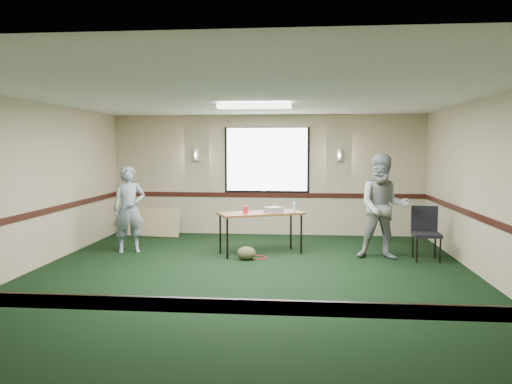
# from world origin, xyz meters

# --- Properties ---
(ground) EXTENTS (8.00, 8.00, 0.00)m
(ground) POSITION_xyz_m (0.00, 0.00, 0.00)
(ground) COLOR black
(ground) RESTS_ON ground
(room_shell) EXTENTS (8.00, 8.02, 8.00)m
(room_shell) POSITION_xyz_m (0.00, 2.12, 1.58)
(room_shell) COLOR tan
(room_shell) RESTS_ON ground
(folding_table) EXTENTS (1.66, 1.19, 0.77)m
(folding_table) POSITION_xyz_m (0.03, 1.90, 0.71)
(folding_table) COLOR brown
(folding_table) RESTS_ON ground
(projector) EXTENTS (0.37, 0.37, 0.10)m
(projector) POSITION_xyz_m (0.26, 1.96, 0.82)
(projector) COLOR gray
(projector) RESTS_ON folding_table
(game_console) EXTENTS (0.24, 0.22, 0.05)m
(game_console) POSITION_xyz_m (0.33, 2.09, 0.80)
(game_console) COLOR silver
(game_console) RESTS_ON folding_table
(red_cup) EXTENTS (0.09, 0.09, 0.13)m
(red_cup) POSITION_xyz_m (-0.23, 1.75, 0.84)
(red_cup) COLOR red
(red_cup) RESTS_ON folding_table
(water_bottle) EXTENTS (0.06, 0.06, 0.19)m
(water_bottle) POSITION_xyz_m (0.65, 1.99, 0.86)
(water_bottle) COLOR #86ACDC
(water_bottle) RESTS_ON folding_table
(duffel_bag) EXTENTS (0.36, 0.29, 0.24)m
(duffel_bag) POSITION_xyz_m (-0.17, 1.35, 0.12)
(duffel_bag) COLOR #433C26
(duffel_bag) RESTS_ON ground
(cable_coil) EXTENTS (0.37, 0.37, 0.02)m
(cable_coil) POSITION_xyz_m (0.00, 1.51, 0.01)
(cable_coil) COLOR red
(cable_coil) RESTS_ON ground
(folded_table) EXTENTS (1.26, 0.33, 0.64)m
(folded_table) POSITION_xyz_m (-2.51, 3.52, 0.32)
(folded_table) COLOR tan
(folded_table) RESTS_ON ground
(conference_chair) EXTENTS (0.47, 0.49, 0.93)m
(conference_chair) POSITION_xyz_m (2.95, 1.69, 0.55)
(conference_chair) COLOR black
(conference_chair) RESTS_ON ground
(person_left) EXTENTS (0.70, 0.59, 1.62)m
(person_left) POSITION_xyz_m (-2.44, 1.82, 0.81)
(person_left) COLOR #446997
(person_left) RESTS_ON ground
(person_right) EXTENTS (0.95, 0.77, 1.84)m
(person_right) POSITION_xyz_m (2.21, 1.67, 0.92)
(person_right) COLOR #7791BA
(person_right) RESTS_ON ground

